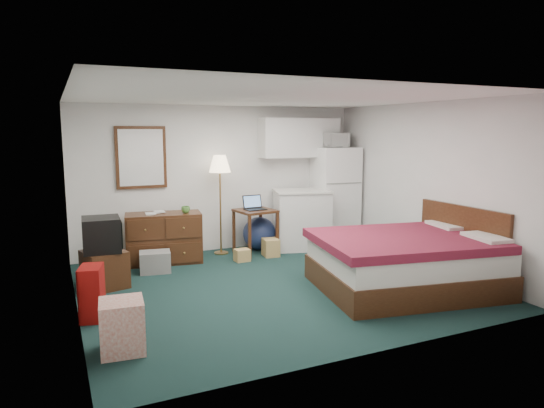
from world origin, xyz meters
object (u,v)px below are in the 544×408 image
bed (405,263)px  tv_stand (105,269)px  desk (255,232)px  floor_lamp (220,205)px  suitcase (92,293)px  dresser (164,238)px  fridge (334,195)px  kitchen_counter (302,220)px

bed → tv_stand: size_ratio=4.09×
desk → floor_lamp: bearing=147.3°
tv_stand → suitcase: 1.15m
tv_stand → dresser: bearing=27.5°
desk → fridge: 1.76m
bed → tv_stand: bearing=164.4°
floor_lamp → suitcase: size_ratio=2.78×
dresser → fridge: fridge is taller
floor_lamp → bed: bearing=-60.4°
dresser → floor_lamp: 1.11m
tv_stand → kitchen_counter: bearing=-1.2°
dresser → suitcase: (-1.24, -2.04, -0.10)m
bed → tv_stand: 3.99m
tv_stand → bed: bearing=-40.9°
fridge → suitcase: bearing=-149.6°
desk → suitcase: desk is taller
dresser → desk: size_ratio=1.53×
fridge → bed: (-0.61, -2.75, -0.54)m
kitchen_counter → bed: bearing=-70.6°
dresser → suitcase: dresser is taller
kitchen_counter → tv_stand: size_ratio=1.87×
floor_lamp → desk: floor_lamp is taller
suitcase → fridge: bearing=39.9°
dresser → desk: bearing=6.0°
kitchen_counter → suitcase: bearing=-135.9°
dresser → desk: (1.53, -0.08, -0.02)m
kitchen_counter → floor_lamp: bearing=-173.2°
bed → suitcase: size_ratio=3.67×
kitchen_counter → dresser: bearing=-165.7°
dresser → fridge: bearing=10.8°
floor_lamp → bed: floor_lamp is taller
floor_lamp → suitcase: (-2.24, -2.20, -0.54)m
desk → dresser: bearing=168.8°
dresser → fridge: (3.21, 0.11, 0.49)m
fridge → tv_stand: (-4.20, -1.03, -0.64)m
desk → kitchen_counter: kitchen_counter is taller
desk → fridge: size_ratio=0.43×
floor_lamp → desk: size_ratio=2.21×
kitchen_counter → fridge: 0.88m
kitchen_counter → bed: (0.16, -2.58, -0.15)m
tv_stand → floor_lamp: bearing=13.3°
floor_lamp → fridge: fridge is taller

